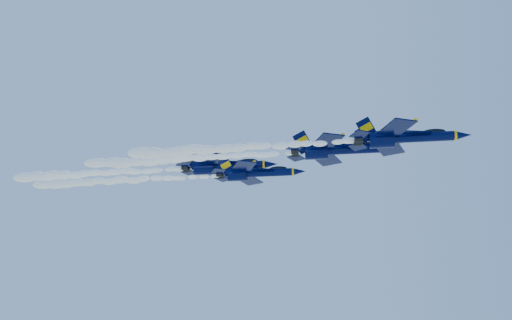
# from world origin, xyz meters

# --- Properties ---
(jet_lead) EXTENTS (17.93, 14.71, 6.66)m
(jet_lead) POSITION_xyz_m (20.12, -9.24, 152.02)
(jet_lead) COLOR black
(smoke_trail_jet_lead) EXTENTS (36.75, 2.00, 1.80)m
(smoke_trail_jet_lead) POSITION_xyz_m (-5.92, -9.24, 151.61)
(smoke_trail_jet_lead) COLOR white
(jet_second) EXTENTS (18.31, 15.02, 6.80)m
(jet_second) POSITION_xyz_m (10.03, -2.47, 153.25)
(jet_second) COLOR black
(smoke_trail_jet_second) EXTENTS (36.75, 2.04, 1.84)m
(smoke_trail_jet_second) POSITION_xyz_m (-16.17, -2.47, 152.84)
(smoke_trail_jet_second) COLOR white
(jet_third) EXTENTS (16.91, 13.87, 6.28)m
(jet_third) POSITION_xyz_m (-5.22, 5.34, 152.48)
(jet_third) COLOR black
(smoke_trail_jet_third) EXTENTS (36.75, 1.88, 1.70)m
(smoke_trail_jet_third) POSITION_xyz_m (-30.82, 5.34, 152.08)
(smoke_trail_jet_third) COLOR white
(jet_fourth) EXTENTS (19.71, 16.17, 7.33)m
(jet_fourth) POSITION_xyz_m (-12.49, 11.21, 156.45)
(jet_fourth) COLOR black
(smoke_trail_jet_fourth) EXTENTS (36.75, 2.20, 1.98)m
(smoke_trail_jet_fourth) POSITION_xyz_m (-39.29, 11.21, 156.02)
(smoke_trail_jet_fourth) COLOR white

